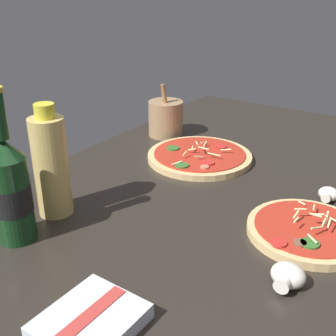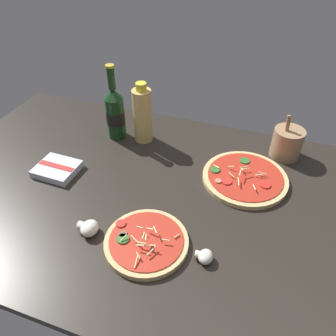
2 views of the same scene
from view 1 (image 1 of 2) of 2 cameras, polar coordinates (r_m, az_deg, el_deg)
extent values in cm
cube|color=#28231E|center=(87.95, 6.16, -6.20)|extent=(160.00, 90.00, 2.50)
cylinder|color=tan|center=(82.26, 18.35, -8.11)|extent=(22.02, 22.02, 1.57)
cylinder|color=#B22D1E|center=(81.78, 18.44, -7.55)|extent=(19.38, 19.38, 0.30)
cylinder|color=brown|center=(76.14, 17.44, -9.65)|extent=(2.26, 2.26, 0.40)
cylinder|color=#336628|center=(76.50, 18.68, -9.66)|extent=(3.25, 3.25, 0.40)
cylinder|color=red|center=(75.14, 14.79, -9.78)|extent=(2.72, 2.72, 0.40)
cylinder|color=beige|center=(80.42, 20.38, -6.88)|extent=(2.31, 0.43, 0.66)
cylinder|color=beige|center=(76.37, 18.96, -9.04)|extent=(1.28, 2.09, 0.95)
cylinder|color=beige|center=(79.01, 16.98, -6.74)|extent=(1.91, 0.55, 0.49)
cylinder|color=beige|center=(80.69, 19.65, -5.94)|extent=(1.08, 2.12, 0.64)
cylinder|color=beige|center=(82.26, 20.71, -6.31)|extent=(3.25, 0.75, 1.28)
cylinder|color=beige|center=(78.84, 19.55, -7.64)|extent=(3.14, 1.64, 1.17)
cylinder|color=beige|center=(85.56, 19.17, -5.06)|extent=(2.05, 0.70, 0.40)
cylinder|color=beige|center=(80.11, 21.01, -6.96)|extent=(2.41, 0.53, 1.02)
cylinder|color=beige|center=(81.53, 16.95, -6.07)|extent=(2.19, 0.63, 0.96)
cylinder|color=beige|center=(80.00, 19.37, -6.05)|extent=(0.61, 2.17, 0.50)
cylinder|color=beige|center=(82.57, 17.50, -5.35)|extent=(1.83, 2.01, 0.56)
cylinder|color=beige|center=(88.28, 17.70, -4.56)|extent=(1.24, 1.77, 0.50)
cylinder|color=beige|center=(83.10, 21.51, -6.54)|extent=(1.46, 3.25, 0.52)
cylinder|color=tan|center=(109.99, 4.29, 1.55)|extent=(27.04, 27.04, 1.54)
cylinder|color=#B22D1E|center=(109.64, 4.31, 1.99)|extent=(23.79, 23.79, 0.30)
cylinder|color=#B7755B|center=(100.91, 4.99, 0.14)|extent=(2.08, 2.08, 0.40)
cylinder|color=red|center=(113.69, 7.09, 2.89)|extent=(3.32, 3.32, 0.40)
cylinder|color=#336628|center=(101.46, 1.90, 0.36)|extent=(3.31, 3.31, 0.40)
cylinder|color=#336628|center=(111.82, 0.66, 2.71)|extent=(3.39, 3.39, 0.40)
cylinder|color=red|center=(103.22, 5.36, 0.70)|extent=(3.25, 3.25, 0.40)
cylinder|color=beige|center=(109.70, 7.84, 2.47)|extent=(1.36, 2.71, 0.73)
cylinder|color=beige|center=(112.93, 5.03, 3.23)|extent=(2.52, 0.78, 1.07)
cylinder|color=beige|center=(105.85, 6.26, 1.83)|extent=(1.17, 3.38, 0.65)
cylinder|color=beige|center=(107.88, 3.93, 3.36)|extent=(2.47, 1.97, 0.57)
cylinder|color=beige|center=(104.85, 4.23, 1.53)|extent=(2.26, 1.54, 0.97)
cylinder|color=beige|center=(108.61, 3.28, 2.53)|extent=(1.37, 2.02, 0.75)
cylinder|color=beige|center=(109.68, 3.31, 2.73)|extent=(2.62, 1.52, 0.40)
cylinder|color=beige|center=(102.17, 1.20, 0.67)|extent=(2.45, 1.92, 0.87)
cylinder|color=beige|center=(106.57, 4.83, 2.68)|extent=(0.41, 3.12, 0.39)
cylinder|color=beige|center=(114.10, 4.80, 3.50)|extent=(2.71, 0.49, 0.87)
cylinder|color=beige|center=(105.84, 2.29, 1.99)|extent=(1.98, 0.40, 0.92)
cylinder|color=#143819|center=(78.58, -20.33, -4.07)|extent=(6.79, 6.79, 15.69)
cone|color=#143819|center=(74.77, -21.39, 2.43)|extent=(6.79, 6.79, 3.50)
cylinder|color=black|center=(78.44, -20.37, -3.87)|extent=(6.86, 6.86, 5.02)
cylinder|color=#D6B766|center=(84.22, -15.51, 0.09)|extent=(6.82, 6.82, 19.81)
cylinder|color=yellow|center=(80.44, -16.40, 7.43)|extent=(3.75, 3.75, 2.70)
cylinder|color=white|center=(94.03, 20.68, -3.71)|extent=(1.94, 1.94, 1.94)
ellipsoid|color=silver|center=(95.56, 20.93, -3.29)|extent=(3.67, 4.32, 3.02)
cylinder|color=white|center=(66.98, 15.36, -14.78)|extent=(2.43, 2.43, 2.43)
ellipsoid|color=silver|center=(68.64, 15.97, -13.78)|extent=(4.59, 5.40, 3.78)
cylinder|color=#9E7A56|center=(125.90, -0.32, 6.73)|extent=(10.22, 10.22, 10.36)
cylinder|color=olive|center=(123.21, -0.32, 8.65)|extent=(2.61, 3.08, 11.68)
cylinder|color=olive|center=(123.66, -0.47, 8.22)|extent=(1.70, 2.06, 9.67)
cube|color=silver|center=(60.79, -10.48, -19.86)|extent=(13.47, 11.80, 2.40)
cube|color=#B73833|center=(59.92, -10.58, -18.98)|extent=(12.57, 2.38, 0.16)
camera|label=2|loc=(1.02, 61.87, 28.23)|focal=35.00mm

